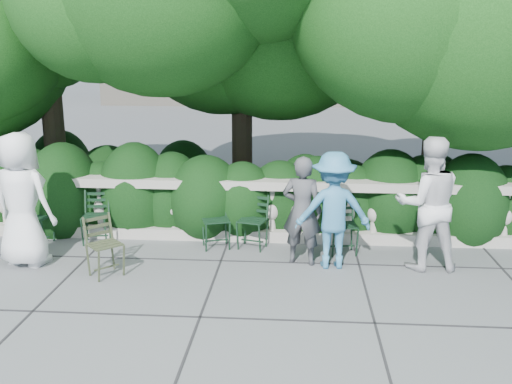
# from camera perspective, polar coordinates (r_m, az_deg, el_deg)

# --- Properties ---
(ground) EXTENTS (90.00, 90.00, 0.00)m
(ground) POSITION_cam_1_polar(r_m,az_deg,el_deg) (7.61, -0.58, -9.18)
(ground) COLOR #53575B
(ground) RESTS_ON ground
(balustrade) EXTENTS (12.00, 0.44, 1.00)m
(balustrade) POSITION_cam_1_polar(r_m,az_deg,el_deg) (9.14, 0.38, -1.89)
(balustrade) COLOR #9E998E
(balustrade) RESTS_ON ground
(shrub_hedge) EXTENTS (15.00, 2.60, 1.70)m
(shrub_hedge) POSITION_cam_1_polar(r_m,az_deg,el_deg) (10.43, 0.83, -2.63)
(shrub_hedge) COLOR black
(shrub_hedge) RESTS_ON ground
(chair_a) EXTENTS (0.48, 0.51, 0.84)m
(chair_a) POSITION_cam_1_polar(r_m,az_deg,el_deg) (9.62, -21.25, -5.10)
(chair_a) COLOR black
(chair_a) RESTS_ON ground
(chair_b) EXTENTS (0.55, 0.58, 0.84)m
(chair_b) POSITION_cam_1_polar(r_m,az_deg,el_deg) (8.78, -0.69, -5.92)
(chair_b) COLOR black
(chair_b) RESTS_ON ground
(chair_c) EXTENTS (0.50, 0.53, 0.84)m
(chair_c) POSITION_cam_1_polar(r_m,az_deg,el_deg) (9.35, -15.78, -5.21)
(chair_c) COLOR black
(chair_c) RESTS_ON ground
(chair_d) EXTENTS (0.56, 0.59, 0.84)m
(chair_d) POSITION_cam_1_polar(r_m,az_deg,el_deg) (8.81, -3.84, -5.88)
(chair_d) COLOR black
(chair_d) RESTS_ON ground
(chair_e) EXTENTS (0.51, 0.54, 0.84)m
(chair_e) POSITION_cam_1_polar(r_m,az_deg,el_deg) (8.64, 8.81, -6.43)
(chair_e) COLOR black
(chair_e) RESTS_ON ground
(chair_weathered) EXTENTS (0.65, 0.65, 0.84)m
(chair_weathered) POSITION_cam_1_polar(r_m,az_deg,el_deg) (8.02, -14.24, -8.40)
(chair_weathered) COLOR black
(chair_weathered) RESTS_ON ground
(person_businessman) EXTENTS (1.07, 0.84, 1.91)m
(person_businessman) POSITION_cam_1_polar(r_m,az_deg,el_deg) (8.64, -22.37, -0.72)
(person_businessman) COLOR white
(person_businessman) RESTS_ON ground
(person_woman_grey) EXTENTS (0.64, 0.49, 1.57)m
(person_woman_grey) POSITION_cam_1_polar(r_m,az_deg,el_deg) (8.10, 4.64, -1.87)
(person_woman_grey) COLOR #424347
(person_woman_grey) RESTS_ON ground
(person_casual_man) EXTENTS (0.95, 0.76, 1.87)m
(person_casual_man) POSITION_cam_1_polar(r_m,az_deg,el_deg) (8.21, 16.82, -1.13)
(person_casual_man) COLOR silver
(person_casual_man) RESTS_ON ground
(person_older_blue) EXTENTS (1.12, 0.72, 1.65)m
(person_older_blue) POSITION_cam_1_polar(r_m,az_deg,el_deg) (8.01, 7.72, -1.83)
(person_older_blue) COLOR teal
(person_older_blue) RESTS_ON ground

